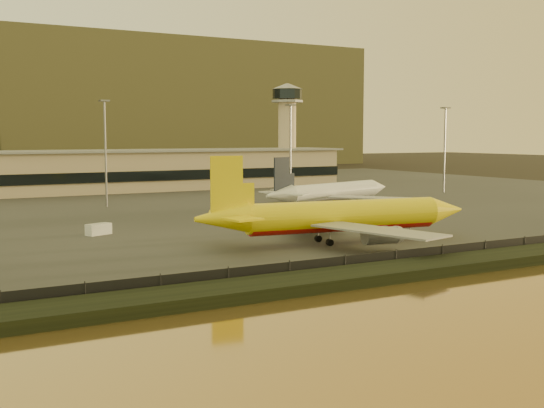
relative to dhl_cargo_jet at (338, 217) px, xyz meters
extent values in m
plane|color=black|center=(-7.06, -7.44, -4.40)|extent=(900.00, 900.00, 0.00)
cube|color=black|center=(-7.06, -24.44, -3.70)|extent=(320.00, 7.00, 1.40)
cube|color=#2D2D2D|center=(-7.06, 87.56, -4.30)|extent=(320.00, 220.00, 0.20)
cube|color=black|center=(-7.06, -20.44, -3.10)|extent=(300.00, 0.05, 2.20)
cube|color=#C6AA89|center=(-7.06, 117.56, 1.80)|extent=(160.00, 22.00, 12.00)
cube|color=black|center=(-7.06, 106.36, 0.80)|extent=(160.00, 0.60, 3.00)
cube|color=gray|center=(-7.06, 117.56, 8.10)|extent=(164.00, 24.00, 0.60)
cylinder|color=#C6AA89|center=(62.94, 123.56, 10.80)|extent=(6.40, 6.40, 30.00)
cylinder|color=black|center=(62.94, 123.56, 27.55)|extent=(10.40, 10.40, 3.50)
cone|color=gray|center=(62.94, 123.56, 30.30)|extent=(11.20, 11.20, 2.00)
cylinder|color=gray|center=(62.94, 123.56, 25.00)|extent=(11.20, 11.20, 0.80)
cylinder|color=slate|center=(-17.06, 72.56, 8.30)|extent=(0.50, 0.50, 25.00)
cube|color=slate|center=(-17.06, 72.56, 21.00)|extent=(2.20, 2.20, 0.40)
cylinder|color=slate|center=(32.94, 70.56, 8.30)|extent=(0.50, 0.50, 25.00)
cube|color=slate|center=(32.94, 70.56, 21.00)|extent=(2.20, 2.20, 0.40)
cylinder|color=slate|center=(82.94, 64.56, 8.30)|extent=(0.50, 0.50, 25.00)
cube|color=slate|center=(82.94, 64.56, 21.00)|extent=(2.20, 2.20, 0.40)
cube|color=brown|center=(82.94, 332.56, 30.60)|extent=(220.00, 160.00, 70.00)
cylinder|color=yellow|center=(0.85, -0.12, 0.25)|extent=(32.77, 9.09, 4.68)
cylinder|color=#B7110A|center=(0.85, -0.12, -0.57)|extent=(31.74, 7.94, 3.65)
cone|color=yellow|center=(20.04, -2.77, 0.25)|extent=(6.89, 5.51, 4.68)
cone|color=yellow|center=(-19.23, 2.66, 0.61)|extent=(8.67, 5.75, 4.68)
cube|color=yellow|center=(-18.34, 2.54, 5.76)|extent=(4.96, 1.05, 8.20)
cube|color=yellow|center=(-16.80, 7.05, 0.96)|extent=(6.00, 5.97, 0.28)
cube|color=yellow|center=(-18.09, -2.23, 0.96)|extent=(5.22, 5.17, 0.28)
cube|color=gray|center=(1.67, 12.37, -0.57)|extent=(15.57, 20.72, 0.28)
cylinder|color=gray|center=(3.48, 9.05, -1.85)|extent=(5.71, 3.29, 2.58)
cube|color=gray|center=(-1.75, -12.35, -0.57)|extent=(11.06, 21.20, 0.28)
cylinder|color=gray|center=(0.89, -9.65, -1.85)|extent=(5.71, 3.29, 2.58)
cylinder|color=black|center=(13.12, -1.82, -3.68)|extent=(1.13, 0.95, 1.03)
cylinder|color=slate|center=(13.12, -1.82, -3.14)|extent=(0.18, 0.18, 2.11)
cylinder|color=black|center=(-2.79, -1.74, -3.68)|extent=(1.13, 0.95, 1.03)
cylinder|color=slate|center=(-2.79, -1.74, -3.14)|extent=(0.18, 0.18, 2.11)
cylinder|color=black|center=(-2.21, 2.43, -3.68)|extent=(1.13, 0.95, 1.03)
cylinder|color=slate|center=(-2.21, 2.43, -3.14)|extent=(0.18, 0.18, 2.11)
cylinder|color=silver|center=(29.01, 43.92, -0.28)|extent=(29.66, 12.34, 4.13)
cylinder|color=gray|center=(29.01, 43.92, -1.00)|extent=(28.61, 11.24, 3.22)
cone|color=silver|center=(46.02, 48.93, -0.28)|extent=(6.71, 5.59, 4.13)
cone|color=silver|center=(11.20, 38.68, 0.03)|extent=(8.29, 6.05, 4.13)
cube|color=black|center=(11.99, 38.91, 4.57)|extent=(4.45, 1.60, 7.22)
cube|color=silver|center=(11.62, 43.10, 0.34)|extent=(4.23, 4.03, 0.25)
cube|color=silver|center=(13.95, 35.19, 0.34)|extent=(5.62, 5.56, 0.25)
cube|color=gray|center=(25.01, 54.57, -1.00)|extent=(7.56, 19.04, 0.25)
cylinder|color=gray|center=(27.78, 52.48, -2.13)|extent=(5.39, 3.57, 2.27)
cube|color=gray|center=(31.42, 32.81, -1.00)|extent=(16.06, 18.14, 0.25)
cylinder|color=gray|center=(32.61, 36.06, -2.13)|extent=(5.39, 3.57, 2.27)
cylinder|color=black|center=(39.89, 47.13, -3.74)|extent=(1.07, 0.95, 0.91)
cylinder|color=slate|center=(39.89, 47.13, -3.27)|extent=(0.22, 0.22, 1.86)
cylinder|color=black|center=(26.56, 41.27, -3.74)|extent=(1.07, 0.95, 0.91)
cylinder|color=slate|center=(26.56, 41.27, -3.27)|extent=(0.22, 0.22, 1.86)
cylinder|color=black|center=(25.51, 44.83, -3.74)|extent=(1.07, 0.95, 0.91)
cylinder|color=slate|center=(25.51, 44.83, -3.27)|extent=(0.22, 0.22, 1.86)
cube|color=yellow|center=(-2.52, 14.84, -3.29)|extent=(4.23, 2.33, 1.81)
cube|color=silver|center=(-31.01, 27.39, -3.23)|extent=(4.70, 3.41, 1.93)
camera|label=1|loc=(-61.38, -88.59, 12.84)|focal=45.00mm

